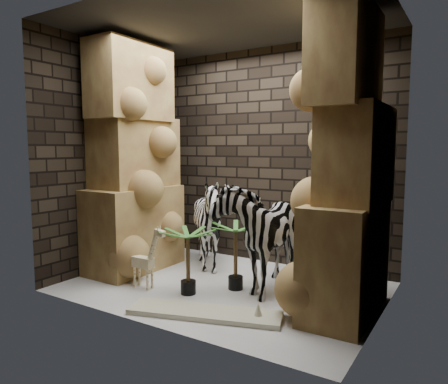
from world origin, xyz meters
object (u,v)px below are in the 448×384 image
Objects in this scene: giraffe_toy at (143,255)px; palm_front at (236,256)px; zebra_left at (208,228)px; surfboard at (205,312)px; palm_back at (188,261)px; zebra_right at (262,223)px.

giraffe_toy is 1.00× the size of palm_front.
surfboard is at bearing -54.74° from zebra_left.
palm_front reaches higher than palm_back.
zebra_left is at bearing 78.00° from giraffe_toy.
zebra_left is (-0.91, 0.23, -0.19)m from zebra_right.
palm_back is at bearing -66.85° from zebra_left.
giraffe_toy is 0.52× the size of surfboard.
zebra_left reaches higher than palm_front.
palm_front is (0.71, -0.49, -0.17)m from zebra_left.
surfboard is (0.49, -0.39, -0.35)m from palm_back.
zebra_right reaches higher than zebra_left.
palm_back is at bearing 123.98° from surfboard.
giraffe_toy is at bearing -168.27° from palm_back.
zebra_left is at bearing 145.22° from palm_front.
palm_back is (-0.37, -0.41, -0.02)m from palm_front.
palm_front is at bearing -133.68° from zebra_right.
giraffe_toy is at bearing -150.33° from palm_front.
palm_front reaches higher than giraffe_toy.
zebra_right is 0.96m from palm_back.
giraffe_toy is 0.58m from palm_back.
zebra_right is 1.91× the size of palm_front.
zebra_left is 0.81× the size of surfboard.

